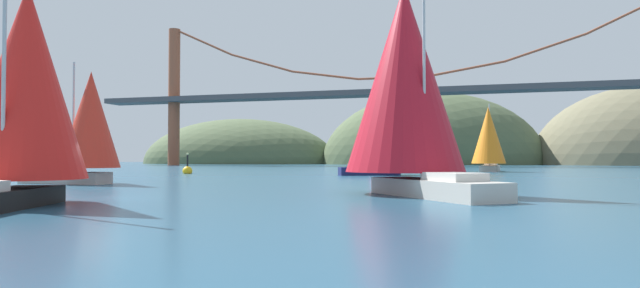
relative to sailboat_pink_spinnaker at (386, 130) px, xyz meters
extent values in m
plane|color=navy|center=(-7.56, -35.36, -4.75)|extent=(360.00, 360.00, 0.00)
ellipsoid|color=#4C5B3D|center=(-62.56, 99.64, -4.75)|extent=(63.96, 44.00, 28.49)
ellipsoid|color=#4C5B3D|center=(-2.56, 99.64, -4.75)|extent=(63.56, 44.00, 41.52)
cylinder|color=brown|center=(-61.69, 59.64, 12.12)|extent=(2.80, 2.80, 33.73)
cube|color=#47474C|center=(-7.56, 59.64, 11.37)|extent=(144.27, 6.00, 1.20)
cylinder|color=brown|center=(-53.96, 59.64, 25.40)|extent=(15.68, 0.50, 7.61)
cylinder|color=brown|center=(-38.49, 59.64, 19.44)|extent=(15.61, 0.50, 5.25)
cylinder|color=brown|center=(-23.02, 59.64, 15.86)|extent=(15.54, 0.50, 2.88)
cylinder|color=brown|center=(-7.56, 59.64, 14.67)|extent=(15.47, 0.50, 0.50)
cylinder|color=brown|center=(7.91, 59.64, 15.86)|extent=(15.54, 0.50, 2.88)
cylinder|color=brown|center=(23.38, 59.64, 19.44)|extent=(15.61, 0.50, 5.25)
cylinder|color=brown|center=(38.85, 59.64, 25.40)|extent=(15.68, 0.50, 7.61)
cube|color=#191E4C|center=(-1.68, -0.77, -4.33)|extent=(6.47, 4.29, 0.85)
cube|color=beige|center=(-2.71, -1.24, -3.72)|extent=(2.41, 2.11, 0.36)
cylinder|color=#B2B2B7|center=(-1.11, -0.51, 0.45)|extent=(0.14, 0.14, 8.70)
cone|color=pink|center=(0.14, 0.07, 0.34)|extent=(5.51, 5.51, 7.88)
cylinder|color=#B2B2B7|center=(-7.72, -39.88, 0.36)|extent=(0.14, 0.14, 8.83)
cone|color=red|center=(-8.29, -38.30, 0.07)|extent=(5.85, 5.85, 7.65)
cube|color=#B7B2A8|center=(6.81, -30.18, -4.34)|extent=(6.75, 7.66, 0.82)
cube|color=beige|center=(7.70, -31.30, -3.75)|extent=(2.95, 3.08, 0.36)
cylinder|color=#B2B2B7|center=(6.31, -29.56, 1.63)|extent=(0.14, 0.14, 11.12)
cone|color=#B21423|center=(5.22, -28.19, 1.14)|extent=(8.42, 8.42, 9.55)
cube|color=#B7B2A8|center=(-18.95, -24.30, -4.33)|extent=(6.86, 1.96, 0.83)
cube|color=beige|center=(-20.17, -24.24, -3.74)|extent=(2.23, 1.36, 0.36)
cylinder|color=#B2B2B7|center=(-18.27, -24.32, -0.07)|extent=(0.14, 0.14, 7.70)
cone|color=red|center=(-16.78, -24.39, -0.28)|extent=(4.16, 4.16, 6.67)
cube|color=#B7B2A8|center=(11.10, 19.16, -4.35)|extent=(2.99, 7.60, 0.79)
cube|color=beige|center=(11.26, 20.48, -3.78)|extent=(1.89, 2.54, 0.36)
cylinder|color=#B2B2B7|center=(11.01, 18.42, 0.17)|extent=(0.14, 0.14, 8.25)
cone|color=orange|center=(10.82, 16.80, 0.04)|extent=(4.82, 4.82, 7.40)
sphere|color=gold|center=(-22.67, -1.21, -4.45)|extent=(1.10, 1.10, 1.10)
cylinder|color=black|center=(-22.67, -1.21, -3.40)|extent=(0.20, 0.20, 1.60)
sphere|color=#F2EA99|center=(-22.67, -1.21, -2.48)|extent=(0.24, 0.24, 0.24)
camera|label=1|loc=(8.32, -54.79, -2.94)|focal=29.44mm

